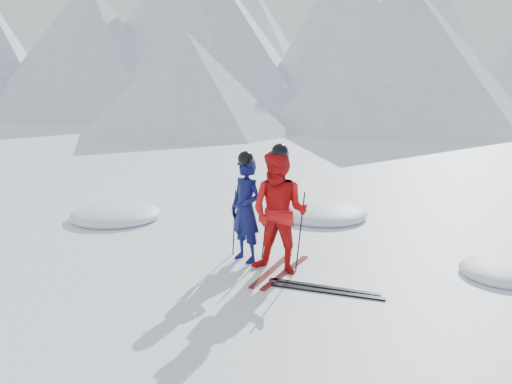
% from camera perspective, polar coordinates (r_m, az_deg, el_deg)
% --- Properties ---
extents(ground, '(160.00, 160.00, 0.00)m').
position_cam_1_polar(ground, '(8.82, 8.16, -8.55)').
color(ground, white).
rests_on(ground, ground).
extents(skier_blue, '(0.76, 0.64, 1.78)m').
position_cam_1_polar(skier_blue, '(9.12, -1.08, -1.89)').
color(skier_blue, '#0B1047').
rests_on(skier_blue, ground).
extents(skier_red, '(0.96, 0.75, 1.97)m').
position_cam_1_polar(skier_red, '(8.55, 2.47, -2.17)').
color(skier_red, red).
rests_on(skier_red, ground).
extents(pole_blue_left, '(0.12, 0.08, 1.18)m').
position_cam_1_polar(pole_blue_left, '(9.46, -2.31, -3.25)').
color(pole_blue_left, black).
rests_on(pole_blue_left, ground).
extents(pole_blue_right, '(0.12, 0.07, 1.18)m').
position_cam_1_polar(pole_blue_right, '(9.31, 0.99, -3.49)').
color(pole_blue_right, black).
rests_on(pole_blue_right, ground).
extents(pole_red_left, '(0.13, 0.10, 1.31)m').
position_cam_1_polar(pole_red_left, '(8.98, 1.30, -3.65)').
color(pole_red_left, black).
rests_on(pole_red_left, ground).
extents(pole_red_right, '(0.13, 0.09, 1.31)m').
position_cam_1_polar(pole_red_right, '(8.67, 4.67, -4.26)').
color(pole_red_right, black).
rests_on(pole_red_right, ground).
extents(ski_worn_left, '(0.15, 1.70, 0.03)m').
position_cam_1_polar(ski_worn_left, '(8.89, 1.69, -8.18)').
color(ski_worn_left, black).
rests_on(ski_worn_left, ground).
extents(ski_worn_right, '(0.14, 1.70, 0.03)m').
position_cam_1_polar(ski_worn_right, '(8.80, 3.14, -8.40)').
color(ski_worn_right, black).
rests_on(ski_worn_right, ground).
extents(ski_loose_a, '(1.70, 0.19, 0.03)m').
position_cam_1_polar(ski_loose_a, '(8.25, 7.10, -9.89)').
color(ski_loose_a, black).
rests_on(ski_loose_a, ground).
extents(ski_loose_b, '(1.70, 0.25, 0.03)m').
position_cam_1_polar(ski_loose_b, '(8.09, 7.44, -10.36)').
color(ski_loose_b, black).
rests_on(ski_loose_b, ground).
extents(snow_lumps, '(9.60, 4.05, 0.44)m').
position_cam_1_polar(snow_lumps, '(11.55, -0.49, -3.47)').
color(snow_lumps, white).
rests_on(snow_lumps, ground).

